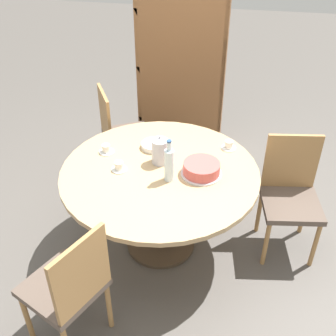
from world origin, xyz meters
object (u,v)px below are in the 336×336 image
Objects in this scene: coffee_pot at (160,150)px; water_bottle at (169,164)px; bookshelf at (181,68)px; cake_main at (201,169)px; chair_b at (69,287)px; cup_c at (119,167)px; chair_a at (121,133)px; cup_b at (229,145)px; chair_c at (290,193)px; cup_a at (106,149)px.

water_bottle is (0.10, -0.19, 0.03)m from coffee_pot.
cake_main is at bearing 103.44° from bookshelf.
chair_b is 0.91m from cup_c.
water_bottle is at bearing -175.08° from chair_a.
water_bottle reaches higher than cup_c.
bookshelf is 7.53× the size of coffee_pot.
cup_b is at bearing 29.09° from cup_c.
chair_c is at bearing 15.95° from cake_main.
water_bottle is at bearing -169.62° from chair_c.
cup_c is at bearing 166.71° from chair_a.
chair_a is at bearing 149.11° from chair_c.
bookshelf is 1.39m from cup_b.
water_bottle is at bearing -62.75° from coffee_pot.
cake_main is at bearing -163.43° from chair_a.
cake_main is at bearing -11.41° from cup_a.
chair_a is 1.00× the size of chair_b.
chair_a is at bearing 97.08° from cup_a.
chair_c is (1.48, -0.62, 0.00)m from chair_a.
bookshelf reaches higher than chair_c.
bookshelf is 1.75m from water_bottle.
cup_b is (0.83, 1.28, 0.26)m from chair_b.
chair_b is 0.54× the size of bookshelf.
chair_a is 8.21× the size of cup_b.
chair_b is 2.59m from bookshelf.
chair_b reaches higher than cup_c.
chair_b is 4.10× the size of coffee_pot.
chair_c reaches higher than cup_c.
chair_a is at bearing 62.64° from bookshelf.
cup_b is at bearing 113.77° from bookshelf.
cup_b is at bearing 172.88° from chair_b.
chair_c is at bearing 1.65° from cup_a.
cup_c is at bearing -174.90° from cake_main.
chair_a is at bearing 123.57° from water_bottle.
cup_c is (-0.27, -0.14, -0.08)m from coffee_pot.
cup_b and cup_c have the same top height.
chair_a is 0.98m from bookshelf.
cup_b is 0.86m from cup_c.
chair_b reaches higher than cup_a.
cup_b is at bearing 50.83° from water_bottle.
cup_a is at bearing 173.61° from chair_c.
coffee_pot is 2.00× the size of cup_b.
chair_a is 0.94m from coffee_pot.
chair_b reaches higher than cake_main.
bookshelf reaches higher than water_bottle.
cup_c is at bearing 83.59° from bookshelf.
chair_a is 8.21× the size of cup_c.
chair_a is 1.11m from cup_b.
chair_c is 1.82m from bookshelf.
water_bottle is 2.81× the size of cup_b.
water_bottle reaches higher than cake_main.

